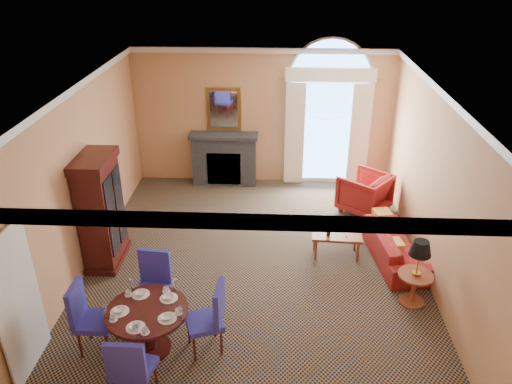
{
  "coord_description": "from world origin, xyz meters",
  "views": [
    {
      "loc": [
        0.37,
        -7.36,
        5.27
      ],
      "look_at": [
        0.0,
        0.5,
        1.3
      ],
      "focal_mm": 35.0,
      "sensor_mm": 36.0,
      "label": 1
    }
  ],
  "objects_px": {
    "dining_table": "(148,320)",
    "sofa": "(395,246)",
    "armoire": "(101,212)",
    "coffee_table": "(336,235)",
    "side_table": "(418,265)",
    "armchair": "(364,193)"
  },
  "relations": [
    {
      "from": "dining_table",
      "to": "armchair",
      "type": "relative_size",
      "value": 1.21
    },
    {
      "from": "sofa",
      "to": "armoire",
      "type": "bearing_deg",
      "value": 85.06
    },
    {
      "from": "armoire",
      "to": "armchair",
      "type": "height_order",
      "value": "armoire"
    },
    {
      "from": "armoire",
      "to": "sofa",
      "type": "relative_size",
      "value": 1.07
    },
    {
      "from": "sofa",
      "to": "armchair",
      "type": "height_order",
      "value": "armchair"
    },
    {
      "from": "sofa",
      "to": "armchair",
      "type": "distance_m",
      "value": 1.87
    },
    {
      "from": "armchair",
      "to": "coffee_table",
      "type": "xyz_separation_m",
      "value": [
        -0.77,
        -1.77,
        0.0
      ]
    },
    {
      "from": "armoire",
      "to": "side_table",
      "type": "distance_m",
      "value": 5.41
    },
    {
      "from": "armoire",
      "to": "side_table",
      "type": "height_order",
      "value": "armoire"
    },
    {
      "from": "armoire",
      "to": "armchair",
      "type": "relative_size",
      "value": 2.18
    },
    {
      "from": "dining_table",
      "to": "coffee_table",
      "type": "bearing_deg",
      "value": 41.76
    },
    {
      "from": "armchair",
      "to": "sofa",
      "type": "bearing_deg",
      "value": 48.24
    },
    {
      "from": "dining_table",
      "to": "side_table",
      "type": "bearing_deg",
      "value": 17.26
    },
    {
      "from": "sofa",
      "to": "coffee_table",
      "type": "xyz_separation_m",
      "value": [
        -1.07,
        0.07,
        0.15
      ]
    },
    {
      "from": "dining_table",
      "to": "coffee_table",
      "type": "relative_size",
      "value": 1.22
    },
    {
      "from": "dining_table",
      "to": "sofa",
      "type": "height_order",
      "value": "dining_table"
    },
    {
      "from": "armoire",
      "to": "armchair",
      "type": "bearing_deg",
      "value": 23.15
    },
    {
      "from": "armoire",
      "to": "coffee_table",
      "type": "relative_size",
      "value": 2.2
    },
    {
      "from": "armoire",
      "to": "coffee_table",
      "type": "xyz_separation_m",
      "value": [
        4.2,
        0.35,
        -0.56
      ]
    },
    {
      "from": "side_table",
      "to": "dining_table",
      "type": "bearing_deg",
      "value": -162.74
    },
    {
      "from": "armchair",
      "to": "side_table",
      "type": "height_order",
      "value": "side_table"
    },
    {
      "from": "sofa",
      "to": "coffee_table",
      "type": "height_order",
      "value": "coffee_table"
    }
  ]
}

